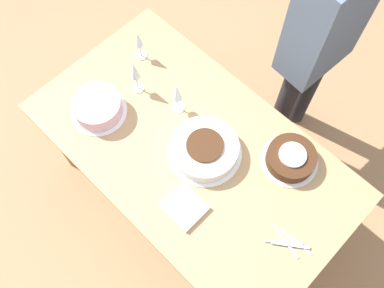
{
  "coord_description": "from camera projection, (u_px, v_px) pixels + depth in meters",
  "views": [
    {
      "loc": [
        -0.6,
        0.61,
        2.64
      ],
      "look_at": [
        0.0,
        0.0,
        0.8
      ],
      "focal_mm": 40.0,
      "sensor_mm": 36.0,
      "label": 1
    }
  ],
  "objects": [
    {
      "name": "ground_plane",
      "position": [
        192.0,
        196.0,
        2.76
      ],
      "size": [
        12.0,
        12.0,
        0.0
      ],
      "primitive_type": "plane",
      "color": "#A87F56"
    },
    {
      "name": "dining_table",
      "position": [
        192.0,
        157.0,
        2.18
      ],
      "size": [
        1.61,
        0.91,
        0.75
      ],
      "color": "tan",
      "rests_on": "ground_plane"
    },
    {
      "name": "cake_center_white",
      "position": [
        205.0,
        149.0,
        2.04
      ],
      "size": [
        0.36,
        0.36,
        0.09
      ],
      "color": "white",
      "rests_on": "dining_table"
    },
    {
      "name": "cake_front_chocolate",
      "position": [
        291.0,
        158.0,
        2.02
      ],
      "size": [
        0.28,
        0.28,
        0.08
      ],
      "color": "white",
      "rests_on": "dining_table"
    },
    {
      "name": "cake_back_decorated",
      "position": [
        98.0,
        107.0,
        2.12
      ],
      "size": [
        0.28,
        0.28,
        0.1
      ],
      "color": "white",
      "rests_on": "dining_table"
    },
    {
      "name": "wine_glass_near",
      "position": [
        139.0,
        41.0,
        2.2
      ],
      "size": [
        0.06,
        0.06,
        0.19
      ],
      "color": "silver",
      "rests_on": "dining_table"
    },
    {
      "name": "wine_glass_far",
      "position": [
        177.0,
        95.0,
        2.06
      ],
      "size": [
        0.07,
        0.07,
        0.2
      ],
      "color": "silver",
      "rests_on": "dining_table"
    },
    {
      "name": "wine_glass_extra",
      "position": [
        135.0,
        72.0,
        2.1
      ],
      "size": [
        0.07,
        0.07,
        0.21
      ],
      "color": "silver",
      "rests_on": "dining_table"
    },
    {
      "name": "fork_pile",
      "position": [
        289.0,
        243.0,
        1.88
      ],
      "size": [
        0.2,
        0.12,
        0.01
      ],
      "color": "silver",
      "rests_on": "dining_table"
    },
    {
      "name": "napkin_stack",
      "position": [
        185.0,
        207.0,
        1.95
      ],
      "size": [
        0.17,
        0.16,
        0.02
      ],
      "color": "silver",
      "rests_on": "dining_table"
    },
    {
      "name": "person_cutting",
      "position": [
        321.0,
        37.0,
        2.12
      ],
      "size": [
        0.25,
        0.41,
        1.58
      ],
      "rotation": [
        0.0,
        0.0,
        1.5
      ],
      "color": "#232328",
      "rests_on": "ground_plane"
    }
  ]
}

